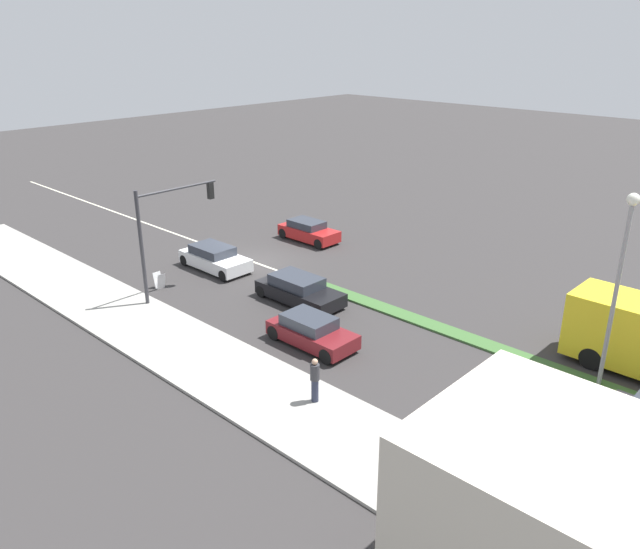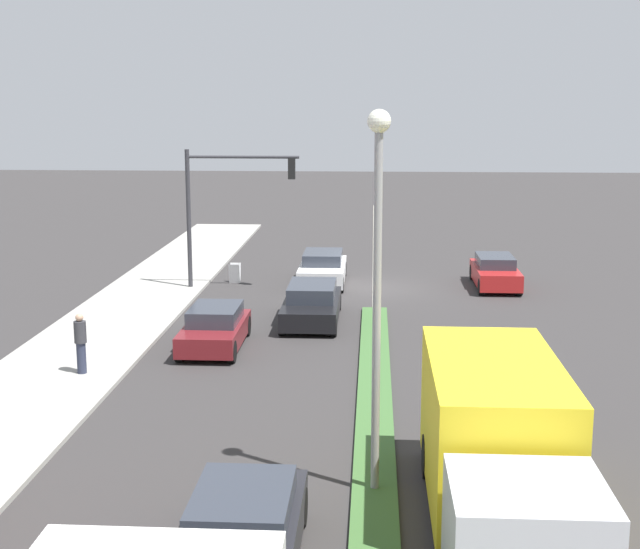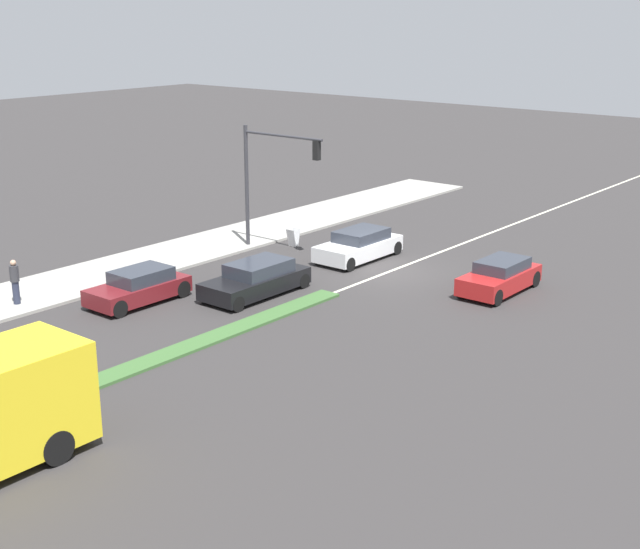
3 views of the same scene
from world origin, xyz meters
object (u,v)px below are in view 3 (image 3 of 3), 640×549
(sedan_maroon, at_px, (139,287))
(van_white, at_px, (359,245))
(suv_black, at_px, (256,279))
(traffic_signal_main, at_px, (269,168))
(hatchback_red, at_px, (500,277))
(warning_aframe_sign, at_px, (293,238))
(pedestrian, at_px, (15,281))

(sedan_maroon, height_order, van_white, van_white)
(suv_black, relative_size, van_white, 1.05)
(traffic_signal_main, bearing_deg, hatchback_red, -173.65)
(hatchback_red, bearing_deg, suv_black, 41.47)
(warning_aframe_sign, relative_size, sedan_maroon, 0.21)
(warning_aframe_sign, height_order, suv_black, suv_black)
(pedestrian, bearing_deg, hatchback_red, -135.09)
(sedan_maroon, bearing_deg, hatchback_red, -135.28)
(suv_black, bearing_deg, van_white, -90.00)
(van_white, bearing_deg, hatchback_red, 177.42)
(hatchback_red, bearing_deg, traffic_signal_main, 6.35)
(hatchback_red, bearing_deg, van_white, -2.58)
(pedestrian, height_order, suv_black, pedestrian)
(pedestrian, distance_m, hatchback_red, 18.63)
(pedestrian, height_order, van_white, pedestrian)
(warning_aframe_sign, height_order, hatchback_red, hatchback_red)
(traffic_signal_main, height_order, warning_aframe_sign, traffic_signal_main)
(sedan_maroon, bearing_deg, suv_black, -128.35)
(warning_aframe_sign, distance_m, van_white, 3.74)
(van_white, distance_m, hatchback_red, 7.21)
(pedestrian, height_order, hatchback_red, pedestrian)
(pedestrian, xyz_separation_m, van_white, (-5.99, -13.47, -0.38))
(pedestrian, bearing_deg, traffic_signal_main, -99.83)
(warning_aframe_sign, height_order, sedan_maroon, sedan_maroon)
(suv_black, bearing_deg, pedestrian, 48.56)
(traffic_signal_main, bearing_deg, suv_black, 127.43)
(traffic_signal_main, bearing_deg, warning_aframe_sign, -98.01)
(van_white, height_order, hatchback_red, van_white)
(warning_aframe_sign, xyz_separation_m, hatchback_red, (-10.93, 0.14, 0.21))
(warning_aframe_sign, bearing_deg, pedestrian, 80.36)
(warning_aframe_sign, bearing_deg, van_white, -177.23)
(traffic_signal_main, distance_m, sedan_maroon, 9.33)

